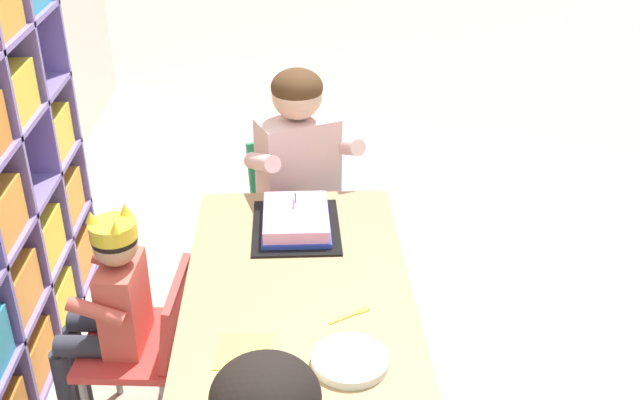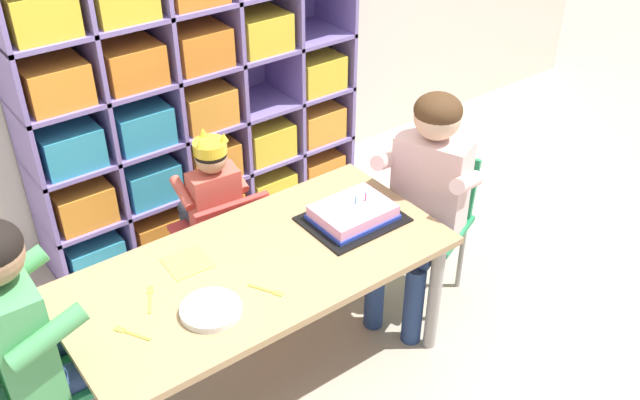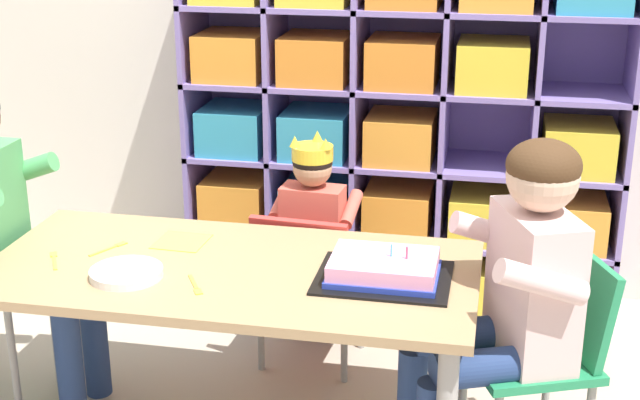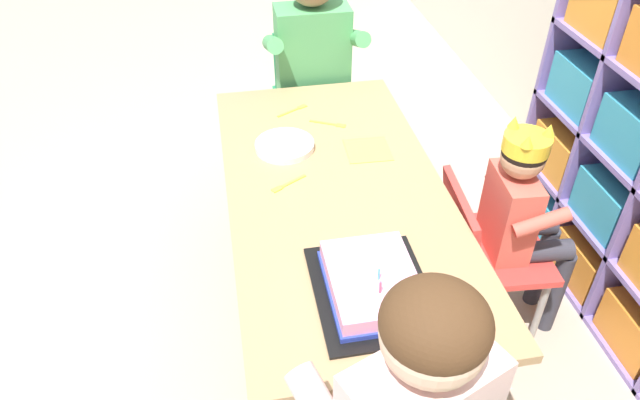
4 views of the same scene
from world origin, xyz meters
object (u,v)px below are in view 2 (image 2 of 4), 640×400
guest_at_table_side (425,186)px  classroom_chair_guest_side (432,215)px  paper_plate_stack (211,310)px  fork_at_table_front_edge (268,290)px  fork_near_cake_tray (130,333)px  fork_by_napkin (150,298)px  classroom_chair_blue (224,234)px  adult_helper_seated (36,325)px  child_with_crown (211,194)px  classroom_chair_adult_side (15,391)px  birthday_cake_on_tray (352,214)px  activity_table (258,277)px

guest_at_table_side → classroom_chair_guest_side: bearing=90.0°
paper_plate_stack → fork_at_table_front_edge: 0.21m
fork_near_cake_tray → fork_by_napkin: same height
paper_plate_stack → fork_near_cake_tray: bearing=164.5°
classroom_chair_blue → fork_near_cake_tray: classroom_chair_blue is taller
classroom_chair_blue → adult_helper_seated: size_ratio=0.56×
child_with_crown → fork_at_table_front_edge: 0.76m
guest_at_table_side → classroom_chair_adult_side: bearing=-115.8°
child_with_crown → fork_near_cake_tray: (-0.65, -0.64, 0.06)m
classroom_chair_adult_side → birthday_cake_on_tray: classroom_chair_adult_side is taller
birthday_cake_on_tray → guest_at_table_side: bearing=-6.5°
classroom_chair_adult_side → fork_at_table_front_edge: (0.82, -0.22, 0.14)m
fork_by_napkin → classroom_chair_adult_side: bearing=-64.1°
classroom_chair_guest_side → adult_helper_seated: bearing=-114.4°
classroom_chair_blue → guest_at_table_side: bearing=147.1°
classroom_chair_adult_side → adult_helper_seated: (0.11, -0.00, 0.22)m
activity_table → guest_at_table_side: (0.80, -0.04, 0.11)m
fork_by_napkin → guest_at_table_side: bearing=112.7°
fork_at_table_front_edge → guest_at_table_side: bearing=-112.5°
classroom_chair_blue → birthday_cake_on_tray: 0.62m
classroom_chair_blue → adult_helper_seated: bearing=29.4°
paper_plate_stack → fork_near_cake_tray: paper_plate_stack is taller
paper_plate_stack → classroom_chair_adult_side: bearing=162.1°
fork_at_table_front_edge → paper_plate_stack: bearing=53.8°
fork_by_napkin → classroom_chair_blue: bearing=156.3°
adult_helper_seated → classroom_chair_adult_side: bearing=90.0°
birthday_cake_on_tray → fork_near_cake_tray: (-0.96, -0.06, -0.03)m
classroom_chair_adult_side → paper_plate_stack: (0.61, -0.20, 0.15)m
birthday_cake_on_tray → classroom_chair_guest_side: bearing=0.3°
fork_by_napkin → child_with_crown: bearing=162.1°
activity_table → classroom_chair_guest_side: size_ratio=2.13×
classroom_chair_adult_side → paper_plate_stack: classroom_chair_adult_side is taller
birthday_cake_on_tray → activity_table: bearing=-179.6°
adult_helper_seated → paper_plate_stack: size_ratio=5.14×
classroom_chair_adult_side → guest_at_table_side: guest_at_table_side is taller
child_with_crown → adult_helper_seated: adult_helper_seated is taller
guest_at_table_side → fork_by_napkin: guest_at_table_side is taller
birthday_cake_on_tray → paper_plate_stack: bearing=-169.4°
classroom_chair_guest_side → fork_near_cake_tray: 1.43m
fork_near_cake_tray → fork_by_napkin: (0.12, 0.12, 0.00)m
classroom_chair_guest_side → fork_at_table_front_edge: size_ratio=5.44×
classroom_chair_guest_side → fork_near_cake_tray: (-1.42, -0.06, 0.17)m
fork_at_table_front_edge → birthday_cake_on_tray: bearing=-102.9°
classroom_chair_blue → birthday_cake_on_tray: bearing=128.4°
classroom_chair_blue → guest_at_table_side: guest_at_table_side is taller
adult_helper_seated → guest_at_table_side: 1.56m
classroom_chair_adult_side → adult_helper_seated: size_ratio=0.65×
activity_table → classroom_chair_guest_side: (0.90, 0.01, -0.10)m
fork_by_napkin → classroom_chair_guest_side: bearing=115.0°
classroom_chair_adult_side → fork_near_cake_tray: bearing=-109.3°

